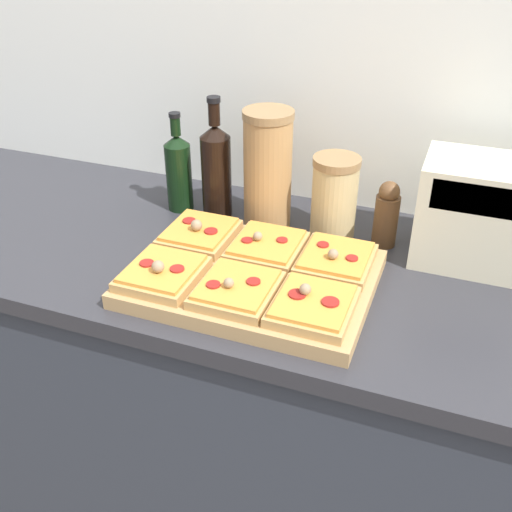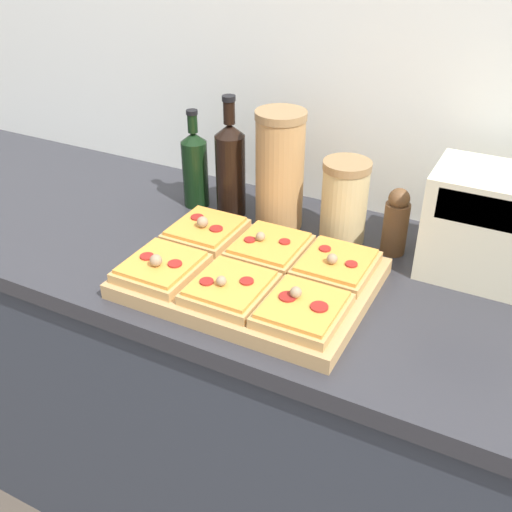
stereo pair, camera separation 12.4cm
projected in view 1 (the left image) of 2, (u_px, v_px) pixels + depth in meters
wall_back at (322, 58)px, 1.43m from camera, size 6.00×0.06×2.50m
kitchen_counter at (269, 402)px, 1.57m from camera, size 2.63×0.67×0.89m
cutting_board at (251, 278)px, 1.24m from camera, size 0.49×0.36×0.03m
pizza_slice_back_left at (199, 233)px, 1.34m from camera, size 0.15×0.16×0.05m
pizza_slice_back_center at (265, 246)px, 1.29m from camera, size 0.15×0.16×0.05m
pizza_slice_back_right at (336, 259)px, 1.24m from camera, size 0.15×0.16×0.05m
pizza_slice_front_left at (162, 273)px, 1.20m from camera, size 0.15×0.16×0.05m
pizza_slice_front_center at (235, 288)px, 1.15m from camera, size 0.15×0.16×0.05m
pizza_slice_front_right at (313, 305)px, 1.11m from camera, size 0.15×0.16×0.05m
olive_oil_bottle at (179, 171)px, 1.49m from camera, size 0.06×0.06×0.25m
wine_bottle at (216, 169)px, 1.45m from camera, size 0.07×0.07×0.30m
grain_jar_tall at (268, 169)px, 1.40m from camera, size 0.12×0.12×0.28m
grain_jar_short at (334, 197)px, 1.37m from camera, size 0.11×0.11×0.20m
pepper_mill at (386, 215)px, 1.35m from camera, size 0.06×0.06×0.16m
toaster_oven at (480, 213)px, 1.27m from camera, size 0.28×0.18×0.23m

